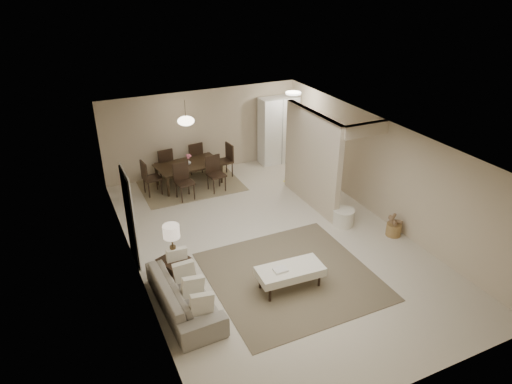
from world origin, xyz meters
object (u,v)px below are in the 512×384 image
pantry_cabinet (278,130)px  round_pouf (343,217)px  ottoman_bench (290,272)px  side_table (175,271)px  dining_table (190,175)px  sofa (184,294)px  wicker_basket (394,230)px

pantry_cabinet → round_pouf: pantry_cabinet is taller
pantry_cabinet → round_pouf: size_ratio=4.01×
pantry_cabinet → round_pouf: (-0.40, -4.25, -0.85)m
ottoman_bench → side_table: bearing=154.6°
round_pouf → dining_table: size_ratio=0.29×
sofa → round_pouf: (4.40, 1.27, -0.12)m
wicker_basket → dining_table: size_ratio=0.19×
ottoman_bench → round_pouf: 2.83m
ottoman_bench → dining_table: 5.34m
ottoman_bench → pantry_cabinet: bearing=67.9°
ottoman_bench → side_table: side_table is taller
sofa → round_pouf: size_ratio=4.18×
sofa → side_table: bearing=-5.9°
pantry_cabinet → dining_table: (-3.10, -0.49, -0.73)m
pantry_cabinet → side_table: (-4.75, -4.73, -0.76)m
side_table → round_pouf: (4.35, 0.48, -0.08)m
sofa → side_table: sofa is taller
pantry_cabinet → round_pouf: 4.35m
ottoman_bench → wicker_basket: 3.23m
dining_table → round_pouf: bearing=-61.3°
side_table → dining_table: dining_table is taller
pantry_cabinet → wicker_basket: 5.24m
pantry_cabinet → dining_table: pantry_cabinet is taller
pantry_cabinet → ottoman_bench: (-2.75, -5.82, -0.67)m
pantry_cabinet → side_table: size_ratio=3.65×
sofa → wicker_basket: bearing=-88.2°
side_table → wicker_basket: 5.17m
pantry_cabinet → dining_table: 3.22m
ottoman_bench → side_table: 2.28m
pantry_cabinet → ottoman_bench: pantry_cabinet is taller
wicker_basket → dining_table: 5.83m
side_table → sofa: bearing=-93.6°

